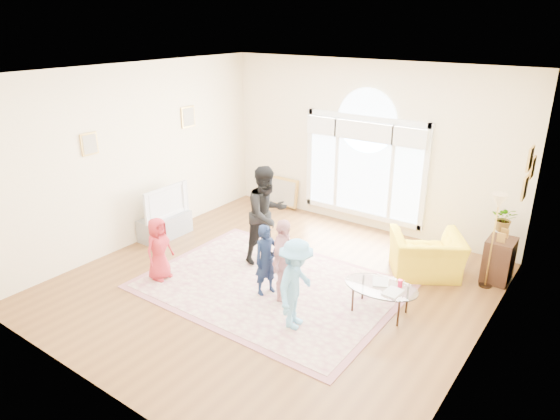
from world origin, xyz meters
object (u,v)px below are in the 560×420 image
Objects in this scene: tv_console at (165,226)px; television at (163,201)px; area_rug at (270,286)px; coffee_table at (381,287)px; armchair at (426,255)px.

tv_console is 0.97× the size of television.
area_rug is 1.77m from coffee_table.
tv_console is (-2.74, 0.36, 0.20)m from area_rug.
television is (0.01, 0.00, 0.51)m from tv_console.
armchair is at bearing 80.43° from coffee_table.
tv_console is 4.76m from armchair.
coffee_table reaches higher than area_rug.
area_rug is at bearing -7.49° from television.
armchair is at bearing 44.12° from area_rug.
armchair is (1.81, 1.76, 0.34)m from area_rug.
television reaches higher than area_rug.
coffee_table is (4.42, -0.04, -0.32)m from television.
television is at bearing 174.53° from coffee_table.
armchair is (4.54, 1.40, -0.37)m from television.
coffee_table is at bearing 10.52° from area_rug.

